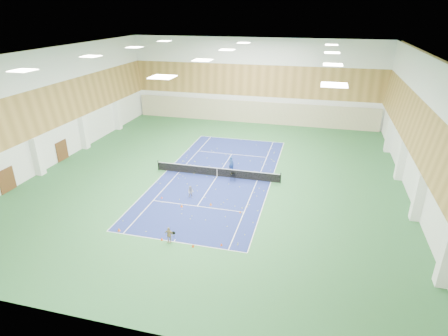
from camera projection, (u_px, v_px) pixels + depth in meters
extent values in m
plane|color=#2A6233|center=(217.00, 176.00, 37.92)|extent=(40.00, 40.00, 0.00)
cube|color=navy|center=(217.00, 176.00, 37.92)|extent=(10.97, 23.77, 0.01)
cube|color=#C6B793|center=(253.00, 112.00, 54.84)|extent=(35.40, 0.16, 3.20)
cube|color=#593319|center=(7.00, 180.00, 34.50)|extent=(0.08, 1.80, 2.20)
cube|color=#593319|center=(62.00, 151.00, 41.61)|extent=(0.08, 1.80, 2.20)
imported|color=navy|center=(231.00, 164.00, 38.83)|extent=(0.66, 0.50, 1.64)
imported|color=#9B9BA4|center=(191.00, 192.00, 33.50)|extent=(0.55, 0.43, 1.12)
imported|color=tan|center=(169.00, 235.00, 27.06)|extent=(0.75, 0.33, 1.26)
cone|color=#F4430C|center=(162.00, 197.00, 33.54)|extent=(0.17, 0.17, 0.19)
cone|color=orange|center=(182.00, 206.00, 32.08)|extent=(0.22, 0.22, 0.25)
cone|color=orange|center=(211.00, 204.00, 32.36)|extent=(0.22, 0.22, 0.24)
cone|color=orange|center=(240.00, 212.00, 31.16)|extent=(0.17, 0.17, 0.19)
cone|color=#F25E0C|center=(119.00, 230.00, 28.62)|extent=(0.23, 0.23, 0.25)
cone|color=#ED480C|center=(162.00, 239.00, 27.51)|extent=(0.20, 0.20, 0.22)
cone|color=#E03F0B|center=(193.00, 246.00, 26.74)|extent=(0.20, 0.20, 0.22)
cone|color=#E34C0B|center=(222.00, 244.00, 26.90)|extent=(0.17, 0.17, 0.19)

